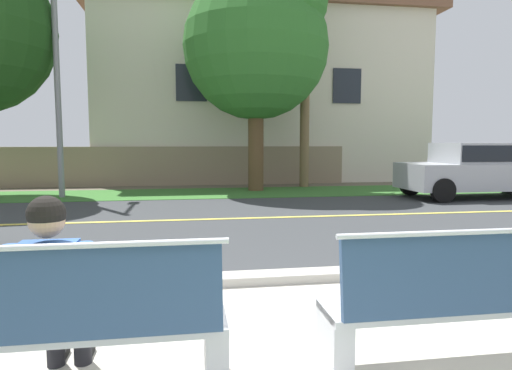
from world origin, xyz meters
name	(u,v)px	position (x,y,z in m)	size (l,w,h in m)	color
ground_plane	(211,209)	(0.00, 8.00, 0.00)	(140.00, 140.00, 0.00)	#665B4C
curb_edge	(240,279)	(0.00, 2.35, 0.06)	(44.00, 0.30, 0.11)	#ADA89E
street_asphalt	(216,219)	(0.00, 6.50, 0.00)	(52.00, 8.00, 0.01)	#383A3D
road_centre_line	(216,219)	(0.00, 6.50, 0.01)	(48.00, 0.14, 0.01)	#E0CC4C
far_verge_grass	(206,193)	(0.00, 11.11, 0.01)	(48.00, 2.80, 0.02)	#38702D
bench_left	(63,328)	(-1.32, 0.30, 0.46)	(1.97, 0.48, 1.01)	silver
bench_right	(466,303)	(1.32, 0.30, 0.46)	(1.97, 0.48, 1.01)	silver
seated_person_blue	(54,285)	(-1.40, 0.48, 0.68)	(0.52, 0.68, 1.25)	black
car_silver_near	(479,167)	(7.56, 8.90, 0.85)	(4.30, 1.86, 1.54)	#B2B5BC
streetlamp	(57,36)	(-4.05, 10.89, 4.48)	(0.24, 2.10, 7.92)	gray
shade_tree_left	(261,35)	(1.78, 11.55, 4.87)	(4.54, 4.54, 7.49)	brown
garden_wall	(168,166)	(-1.22, 13.91, 0.70)	(13.00, 0.36, 1.40)	gray
house_across_street	(257,94)	(2.56, 17.11, 3.68)	(13.98, 6.91, 7.28)	beige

